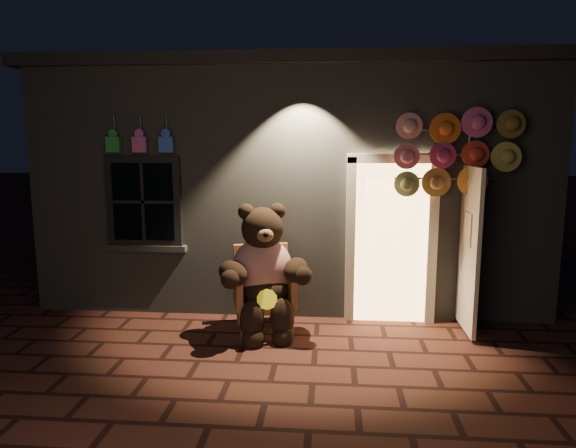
# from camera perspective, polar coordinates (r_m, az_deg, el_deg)

# --- Properties ---
(ground) EXTENTS (60.00, 60.00, 0.00)m
(ground) POSITION_cam_1_polar(r_m,az_deg,el_deg) (5.67, -1.47, -15.26)
(ground) COLOR #4E231D
(ground) RESTS_ON ground
(shop_building) EXTENTS (7.30, 5.95, 3.51)m
(shop_building) POSITION_cam_1_polar(r_m,az_deg,el_deg) (9.15, 1.24, 5.44)
(shop_building) COLOR slate
(shop_building) RESTS_ON ground
(wicker_armchair) EXTENTS (0.86, 0.81, 1.05)m
(wicker_armchair) POSITION_cam_1_polar(r_m,az_deg,el_deg) (6.46, -2.78, -7.17)
(wicker_armchair) COLOR #A36A3F
(wicker_armchair) RESTS_ON ground
(teddy_bear) EXTENTS (1.17, 1.04, 1.66)m
(teddy_bear) POSITION_cam_1_polar(r_m,az_deg,el_deg) (6.27, -2.76, -5.39)
(teddy_bear) COLOR #AA1212
(teddy_bear) RESTS_ON ground
(hat_rack) EXTENTS (1.53, 0.22, 2.70)m
(hat_rack) POSITION_cam_1_polar(r_m,az_deg,el_deg) (6.57, 17.93, 7.38)
(hat_rack) COLOR #59595E
(hat_rack) RESTS_ON ground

